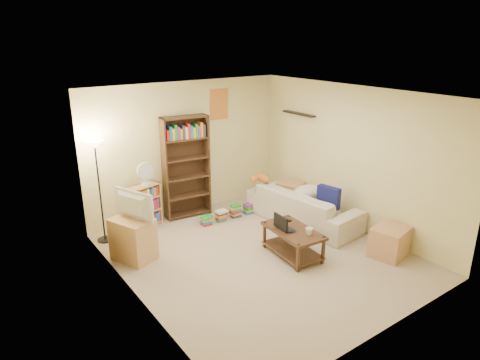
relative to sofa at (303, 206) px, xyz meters
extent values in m
plane|color=beige|center=(-1.42, -0.54, -0.31)|extent=(4.50, 4.50, 0.00)
cube|color=#EBE99E|center=(-1.42, 1.71, 0.94)|extent=(4.00, 0.04, 2.50)
cube|color=#EBE99E|center=(-1.42, -2.79, 0.94)|extent=(4.00, 0.04, 2.50)
cube|color=#EBE99E|center=(-3.42, -0.54, 0.94)|extent=(0.04, 4.50, 2.50)
cube|color=#EBE99E|center=(0.58, -0.54, 0.94)|extent=(0.04, 4.50, 2.50)
cube|color=silver|center=(-1.42, -0.54, 2.19)|extent=(4.00, 4.50, 0.04)
cube|color=red|center=(-0.70, 1.70, 1.71)|extent=(0.40, 0.02, 0.58)
cube|color=black|center=(0.50, 0.76, 1.54)|extent=(0.12, 0.80, 0.03)
imported|color=beige|center=(0.00, 0.00, 0.00)|extent=(2.34, 1.31, 0.63)
cube|color=navy|center=(0.15, -0.45, 0.29)|extent=(0.21, 0.43, 0.37)
ellipsoid|color=silver|center=(0.15, 0.07, 0.22)|extent=(0.58, 0.41, 0.25)
ellipsoid|color=#C86D2A|center=(-0.33, 0.80, 0.40)|extent=(0.41, 0.22, 0.16)
sphere|color=#C86D2A|center=(-0.55, 0.77, 0.42)|extent=(0.13, 0.13, 0.13)
cube|color=#472C1B|center=(-1.00, -0.82, 0.11)|extent=(0.64, 1.05, 0.04)
cube|color=#472C1B|center=(-1.00, -0.82, -0.23)|extent=(0.61, 0.99, 0.03)
cube|color=#472C1B|center=(-1.28, -1.24, -0.09)|extent=(0.04, 0.04, 0.44)
cube|color=#472C1B|center=(-0.81, -1.28, -0.09)|extent=(0.04, 0.04, 0.44)
cube|color=#472C1B|center=(-1.20, -0.36, -0.09)|extent=(0.04, 0.04, 0.44)
cube|color=#472C1B|center=(-0.73, -0.41, -0.09)|extent=(0.04, 0.04, 0.44)
imported|color=black|center=(-1.04, -0.74, 0.14)|extent=(0.35, 0.25, 0.03)
cube|color=white|center=(-1.19, -0.73, 0.26)|extent=(0.04, 0.33, 0.22)
imported|color=white|center=(-0.94, -1.09, 0.18)|extent=(0.17, 0.17, 0.11)
cube|color=black|center=(-0.86, -0.50, 0.14)|extent=(0.09, 0.19, 0.02)
cube|color=#DDB46B|center=(-3.06, 0.51, 0.02)|extent=(0.64, 0.74, 0.66)
imported|color=black|center=(-3.06, 0.51, 0.57)|extent=(0.82, 0.62, 0.44)
cube|color=#422D19|center=(-1.57, 1.51, 0.64)|extent=(0.89, 0.39, 1.91)
cube|color=tan|center=(-2.44, 1.51, 0.08)|extent=(0.65, 0.38, 0.79)
cylinder|color=silver|center=(-2.40, 1.49, 0.49)|extent=(0.16, 0.16, 0.04)
cylinder|color=silver|center=(-2.40, 1.49, 0.59)|extent=(0.02, 0.02, 0.16)
cylinder|color=silver|center=(-2.40, 1.46, 0.75)|extent=(0.28, 0.06, 0.28)
cylinder|color=black|center=(-3.22, 1.39, -0.30)|extent=(0.26, 0.26, 0.03)
cylinder|color=black|center=(-3.22, 1.39, 0.50)|extent=(0.03, 0.03, 1.63)
cone|color=#F5DFBF|center=(-3.22, 1.39, 1.35)|extent=(0.29, 0.29, 0.13)
cube|color=tan|center=(0.30, 0.68, -0.05)|extent=(0.59, 0.59, 0.52)
cube|color=tan|center=(0.23, -1.70, -0.08)|extent=(0.65, 0.58, 0.47)
cube|color=red|center=(-1.52, 0.93, -0.23)|extent=(0.20, 0.16, 0.17)
cube|color=#1966B2|center=(-1.20, 0.92, -0.21)|extent=(0.20, 0.16, 0.21)
cube|color=gold|center=(-0.88, 0.91, -0.19)|extent=(0.20, 0.16, 0.25)
cube|color=#268C33|center=(-0.56, 0.91, -0.22)|extent=(0.20, 0.16, 0.19)
cube|color=#7F338C|center=(-0.24, 0.90, -0.20)|extent=(0.20, 0.16, 0.23)
camera|label=1|loc=(-5.14, -5.20, 2.98)|focal=32.00mm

